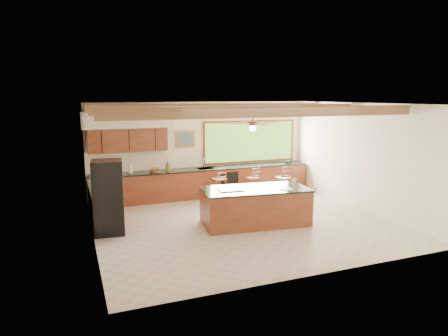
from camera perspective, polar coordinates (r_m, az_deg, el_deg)
name	(u,v)px	position (r m, az deg, el deg)	size (l,w,h in m)	color
ground	(242,223)	(10.28, 2.61, -7.80)	(7.20, 7.20, 0.00)	#BCAF9C
room_shell	(227,134)	(10.35, 0.38, 4.88)	(7.27, 6.54, 3.02)	white
counter_run	(184,187)	(12.18, -5.73, -2.70)	(7.12, 3.10, 1.25)	brown
island	(255,206)	(10.08, 4.46, -5.45)	(2.76, 1.53, 0.94)	brown
refrigerator	(108,197)	(9.64, -16.20, -4.04)	(0.74, 0.73, 1.74)	black
bar_stool_a	(219,180)	(12.17, -0.72, -1.70)	(0.48, 0.48, 1.12)	brown
bar_stool_b	(253,179)	(12.58, 4.21, -1.52)	(0.45, 0.45, 1.05)	brown
bar_stool_c	(291,181)	(12.49, 9.54, -1.80)	(0.39, 0.39, 1.03)	brown
bar_stool_d	(285,179)	(12.36, 8.71, -1.53)	(0.45, 0.45, 1.16)	brown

